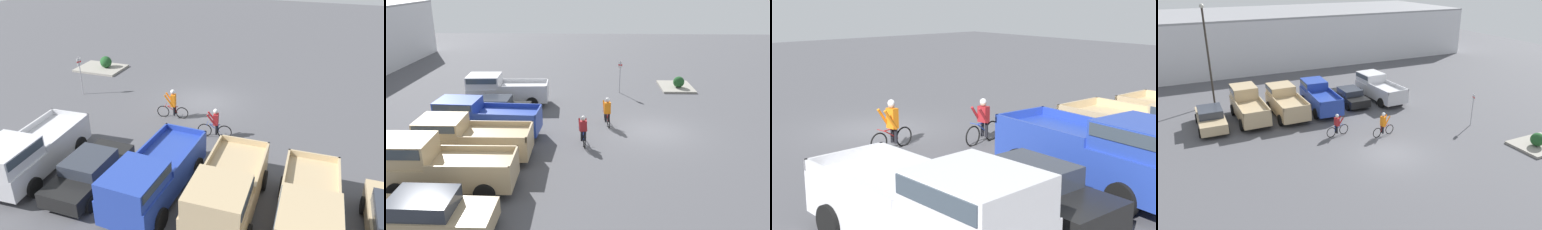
# 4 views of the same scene
# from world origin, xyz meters

# --- Properties ---
(ground_plane) EXTENTS (80.00, 80.00, 0.00)m
(ground_plane) POSITION_xyz_m (0.00, 0.00, 0.00)
(ground_plane) COLOR #4C4C51
(pickup_truck_0) EXTENTS (2.20, 5.48, 2.28)m
(pickup_truck_0) POSITION_xyz_m (-6.62, 9.91, 1.18)
(pickup_truck_0) COLOR tan
(pickup_truck_0) RESTS_ON ground_plane
(pickup_truck_1) EXTENTS (2.30, 5.22, 2.10)m
(pickup_truck_1) POSITION_xyz_m (-3.81, 9.47, 1.10)
(pickup_truck_1) COLOR tan
(pickup_truck_1) RESTS_ON ground_plane
(pickup_truck_2) EXTENTS (2.39, 5.62, 2.09)m
(pickup_truck_2) POSITION_xyz_m (-0.99, 9.54, 1.10)
(pickup_truck_2) COLOR #233D9E
(pickup_truck_2) RESTS_ON ground_plane
(sedan_1) EXTENTS (1.96, 4.29, 1.36)m
(sedan_1) POSITION_xyz_m (1.79, 9.52, 0.69)
(sedan_1) COLOR black
(sedan_1) RESTS_ON ground_plane
(pickup_truck_3) EXTENTS (2.45, 5.46, 2.10)m
(pickup_truck_3) POSITION_xyz_m (4.57, 9.69, 1.09)
(pickup_truck_3) COLOR silver
(pickup_truck_3) RESTS_ON ground_plane
(cyclist_0) EXTENTS (1.76, 0.51, 1.70)m
(cyclist_0) POSITION_xyz_m (0.98, 2.64, 0.85)
(cyclist_0) COLOR black
(cyclist_0) RESTS_ON ground_plane
(cyclist_1) EXTENTS (1.72, 0.51, 1.59)m
(cyclist_1) POSITION_xyz_m (-1.83, 4.01, 0.78)
(cyclist_1) COLOR black
(cyclist_1) RESTS_ON ground_plane
(fire_lane_sign) EXTENTS (0.12, 0.29, 2.47)m
(fire_lane_sign) POSITION_xyz_m (7.66, 1.42, 1.49)
(fire_lane_sign) COLOR #9E9EA3
(fire_lane_sign) RESTS_ON ground_plane
(curb_island) EXTENTS (3.39, 2.51, 0.15)m
(curb_island) POSITION_xyz_m (9.19, -3.18, 0.07)
(curb_island) COLOR gray
(curb_island) RESTS_ON ground_plane
(shrub) EXTENTS (0.86, 0.86, 0.86)m
(shrub) POSITION_xyz_m (8.78, -3.29, 0.58)
(shrub) COLOR #1E4C23
(shrub) RESTS_ON curb_island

